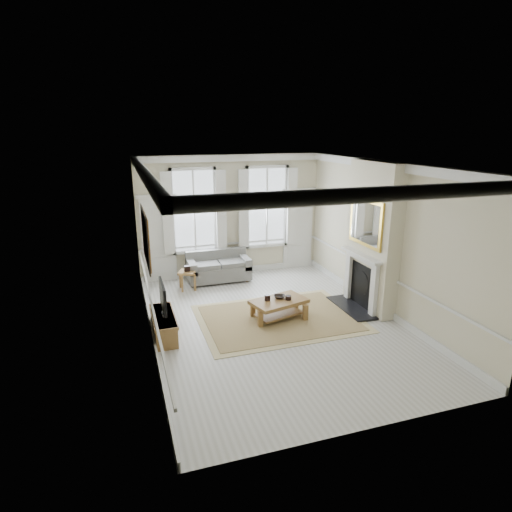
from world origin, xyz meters
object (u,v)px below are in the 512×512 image
object	(u,v)px
side_table	(187,275)
tv_stand	(164,325)
sofa	(218,268)
coffee_table	(279,303)

from	to	relation	value
side_table	tv_stand	world-z (taller)	side_table
sofa	coffee_table	size ratio (longest dim) A/B	1.27
sofa	side_table	size ratio (longest dim) A/B	3.12
side_table	tv_stand	distance (m)	2.66
side_table	tv_stand	size ratio (longest dim) A/B	0.42
sofa	coffee_table	world-z (taller)	sofa
side_table	coffee_table	size ratio (longest dim) A/B	0.41
side_table	tv_stand	bearing A→B (deg)	-109.57
sofa	tv_stand	world-z (taller)	sofa
coffee_table	tv_stand	distance (m)	2.52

